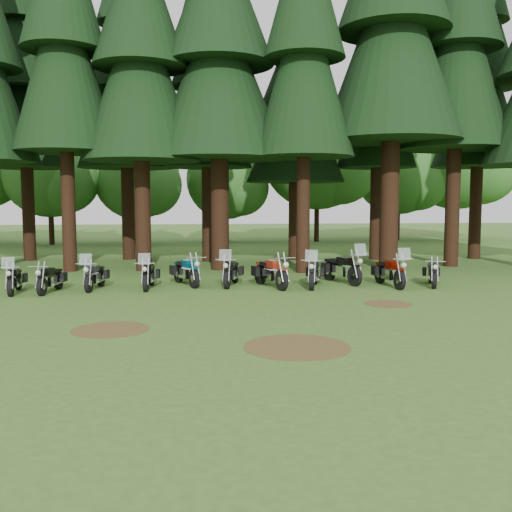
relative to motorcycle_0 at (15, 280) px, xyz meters
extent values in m
plane|color=#375C23|center=(6.82, -3.72, -0.42)|extent=(120.00, 120.00, 0.00)
cylinder|color=black|center=(0.54, 5.79, 2.57)|extent=(0.58, 0.58, 5.99)
cone|color=black|center=(0.54, 5.79, 8.31)|extent=(4.32, 4.32, 7.49)
cylinder|color=black|center=(3.62, 5.69, 2.36)|extent=(0.66, 0.66, 5.57)
cone|color=black|center=(3.62, 5.69, 7.70)|extent=(4.95, 4.95, 6.96)
cylinder|color=black|center=(6.89, 5.73, 2.43)|extent=(0.77, 0.77, 5.70)
cone|color=black|center=(6.89, 5.73, 7.89)|extent=(5.81, 5.81, 7.12)
cylinder|color=black|center=(10.26, 4.31, 2.43)|extent=(0.55, 0.55, 5.71)
cone|color=black|center=(10.26, 4.31, 7.90)|extent=(4.15, 4.15, 7.14)
cylinder|color=black|center=(14.19, 5.05, 2.89)|extent=(0.80, 0.80, 6.62)
cone|color=black|center=(14.19, 5.05, 9.23)|extent=(5.98, 5.98, 8.27)
cylinder|color=black|center=(17.45, 5.89, 2.75)|extent=(0.64, 0.64, 6.35)
cone|color=black|center=(17.45, 5.89, 8.84)|extent=(4.79, 4.79, 7.93)
cylinder|color=black|center=(-2.43, 10.63, 2.34)|extent=(0.60, 0.60, 5.53)
cone|color=black|center=(-2.43, 10.63, 7.64)|extent=(4.52, 4.52, 6.91)
cone|color=black|center=(-2.43, 10.63, 10.90)|extent=(3.62, 3.62, 5.83)
cylinder|color=black|center=(2.44, 10.68, 2.36)|extent=(0.65, 0.65, 5.55)
cone|color=black|center=(2.44, 10.68, 7.68)|extent=(4.85, 4.85, 6.94)
cone|color=black|center=(2.44, 10.68, 10.96)|extent=(3.88, 3.88, 5.86)
cylinder|color=black|center=(6.45, 9.22, 2.34)|extent=(0.58, 0.58, 5.52)
cone|color=black|center=(6.45, 9.22, 7.63)|extent=(4.35, 4.35, 6.90)
cone|color=black|center=(6.45, 9.22, 10.89)|extent=(3.48, 3.48, 5.83)
cylinder|color=black|center=(10.86, 9.53, 1.93)|extent=(0.66, 0.66, 4.70)
cone|color=black|center=(10.86, 9.53, 6.43)|extent=(4.94, 4.94, 5.87)
cone|color=black|center=(10.86, 9.53, 9.20)|extent=(3.95, 3.95, 4.96)
cone|color=black|center=(10.86, 9.53, 11.40)|extent=(2.77, 2.77, 3.91)
cylinder|color=black|center=(14.90, 9.14, 2.36)|extent=(0.53, 0.53, 5.56)
cone|color=black|center=(14.90, 9.14, 7.69)|extent=(3.94, 3.94, 6.95)
cone|color=black|center=(14.90, 9.14, 10.98)|extent=(3.15, 3.15, 5.87)
cylinder|color=black|center=(20.19, 9.07, 2.40)|extent=(0.61, 0.61, 5.65)
cone|color=black|center=(20.19, 9.07, 7.82)|extent=(4.59, 4.59, 7.06)
cone|color=black|center=(20.19, 9.07, 11.15)|extent=(3.67, 3.67, 5.96)
cylinder|color=black|center=(-3.91, 21.26, 0.98)|extent=(0.36, 0.36, 2.80)
sphere|color=#2C5F25|center=(-3.91, 21.26, 4.71)|extent=(6.53, 6.53, 6.53)
sphere|color=#2C5F25|center=(-2.79, 20.51, 4.06)|extent=(4.67, 4.67, 4.67)
cylinder|color=black|center=(1.84, 21.59, 0.85)|extent=(0.36, 0.36, 2.55)
sphere|color=#2C5F25|center=(1.84, 21.59, 4.25)|extent=(5.95, 5.95, 5.95)
sphere|color=#2C5F25|center=(2.86, 20.91, 3.66)|extent=(4.25, 4.25, 4.25)
cylinder|color=black|center=(8.14, 22.78, 0.81)|extent=(0.36, 0.36, 2.47)
sphere|color=#2C5F25|center=(8.14, 22.78, 4.11)|extent=(5.76, 5.76, 5.76)
sphere|color=#2C5F25|center=(9.13, 22.12, 3.53)|extent=(4.12, 4.12, 4.12)
cylinder|color=black|center=(14.74, 22.25, 1.34)|extent=(0.36, 0.36, 3.52)
sphere|color=#2C5F25|center=(14.74, 22.25, 6.03)|extent=(8.21, 8.21, 8.21)
sphere|color=#2C5F25|center=(16.15, 21.31, 5.21)|extent=(5.87, 5.87, 5.87)
cylinder|color=black|center=(21.37, 23.50, 1.05)|extent=(0.36, 0.36, 2.94)
sphere|color=#2C5F25|center=(21.37, 23.50, 4.97)|extent=(6.86, 6.86, 6.86)
sphere|color=#2C5F25|center=(22.54, 22.71, 4.28)|extent=(4.90, 4.90, 4.90)
cylinder|color=black|center=(25.91, 23.36, 1.34)|extent=(0.36, 0.36, 3.52)
sphere|color=#2C5F25|center=(25.91, 23.36, 6.02)|extent=(8.20, 8.20, 8.20)
sphere|color=#2C5F25|center=(27.32, 22.42, 5.20)|extent=(5.86, 5.86, 5.86)
cylinder|color=#4C3D1E|center=(3.82, -5.72, -0.42)|extent=(1.80, 1.80, 0.01)
cylinder|color=#4C3D1E|center=(11.32, -3.22, -0.42)|extent=(1.40, 1.40, 0.01)
cylinder|color=#4C3D1E|center=(7.82, -7.72, -0.42)|extent=(2.20, 2.20, 0.01)
cylinder|color=black|center=(0.08, -0.67, -0.13)|extent=(0.19, 0.60, 0.59)
cylinder|color=black|center=(-0.08, 0.70, -0.13)|extent=(0.19, 0.60, 0.59)
cube|color=silver|center=(-0.01, 0.06, -0.05)|extent=(0.32, 0.65, 0.30)
cube|color=black|center=(0.02, -0.15, 0.27)|extent=(0.32, 0.52, 0.21)
cube|color=black|center=(-0.03, 0.26, 0.24)|extent=(0.32, 0.52, 0.11)
cube|color=silver|center=(0.11, -0.93, 0.66)|extent=(0.38, 0.15, 0.35)
cylinder|color=black|center=(1.01, -0.66, -0.12)|extent=(0.21, 0.60, 0.59)
cylinder|color=black|center=(1.21, 0.72, -0.12)|extent=(0.21, 0.60, 0.59)
cube|color=silver|center=(1.12, 0.08, -0.04)|extent=(0.34, 0.66, 0.31)
cube|color=black|center=(1.09, -0.13, 0.28)|extent=(0.34, 0.53, 0.22)
cube|color=black|center=(1.15, 0.28, 0.24)|extent=(0.34, 0.53, 0.11)
cylinder|color=black|center=(2.36, -0.16, -0.12)|extent=(0.20, 0.61, 0.60)
cylinder|color=black|center=(2.53, 1.25, -0.12)|extent=(0.20, 0.61, 0.60)
cube|color=silver|center=(2.45, 0.59, -0.04)|extent=(0.33, 0.67, 0.31)
cube|color=#222128|center=(2.42, 0.38, 0.29)|extent=(0.33, 0.53, 0.22)
cube|color=black|center=(2.47, 0.80, 0.26)|extent=(0.33, 0.53, 0.11)
cube|color=silver|center=(2.32, -0.43, 0.70)|extent=(0.40, 0.16, 0.36)
cylinder|color=black|center=(4.18, -0.19, -0.12)|extent=(0.16, 0.61, 0.60)
cylinder|color=black|center=(4.27, 1.23, -0.12)|extent=(0.16, 0.61, 0.60)
cube|color=silver|center=(4.23, 0.56, -0.04)|extent=(0.29, 0.66, 0.31)
cube|color=black|center=(4.22, 0.35, 0.29)|extent=(0.30, 0.52, 0.22)
cube|color=black|center=(4.24, 0.77, 0.26)|extent=(0.30, 0.52, 0.11)
cube|color=silver|center=(4.17, -0.47, 0.70)|extent=(0.39, 0.14, 0.36)
cylinder|color=black|center=(5.76, 0.42, -0.09)|extent=(0.37, 0.67, 0.67)
cylinder|color=black|center=(5.19, 1.89, -0.09)|extent=(0.37, 0.67, 0.67)
cube|color=silver|center=(5.45, 1.20, 0.01)|extent=(0.52, 0.76, 0.34)
cube|color=#02475F|center=(5.54, 0.99, 0.37)|extent=(0.49, 0.63, 0.24)
cube|color=black|center=(5.37, 1.42, 0.33)|extent=(0.49, 0.63, 0.12)
cylinder|color=black|center=(6.86, 0.15, -0.10)|extent=(0.29, 0.65, 0.64)
cylinder|color=black|center=(7.24, 1.60, -0.10)|extent=(0.29, 0.65, 0.64)
cube|color=silver|center=(7.07, 0.92, -0.01)|extent=(0.43, 0.72, 0.33)
cube|color=black|center=(7.01, 0.71, 0.33)|extent=(0.42, 0.59, 0.23)
cube|color=black|center=(7.12, 1.14, 0.29)|extent=(0.42, 0.59, 0.12)
cube|color=silver|center=(6.79, -0.13, 0.76)|extent=(0.42, 0.22, 0.38)
cylinder|color=black|center=(8.64, -0.41, -0.07)|extent=(0.37, 0.71, 0.70)
cylinder|color=black|center=(8.11, 1.13, -0.07)|extent=(0.37, 0.71, 0.70)
cube|color=silver|center=(8.36, 0.41, 0.02)|extent=(0.52, 0.79, 0.36)
cube|color=#AF2D19|center=(8.44, 0.18, 0.40)|extent=(0.49, 0.65, 0.25)
cube|color=black|center=(8.28, 0.64, 0.36)|extent=(0.49, 0.65, 0.13)
cylinder|color=black|center=(9.65, -0.47, -0.10)|extent=(0.31, 0.65, 0.64)
cylinder|color=black|center=(10.08, 0.98, -0.10)|extent=(0.31, 0.65, 0.64)
cube|color=silver|center=(9.88, 0.30, -0.01)|extent=(0.46, 0.73, 0.33)
cube|color=black|center=(9.82, 0.09, 0.34)|extent=(0.43, 0.60, 0.23)
cube|color=black|center=(9.95, 0.52, 0.30)|extent=(0.43, 0.60, 0.12)
cube|color=silver|center=(9.57, -0.75, 0.77)|extent=(0.43, 0.23, 0.38)
cylinder|color=black|center=(11.33, 0.29, -0.07)|extent=(0.37, 0.72, 0.70)
cylinder|color=black|center=(10.79, 1.85, -0.07)|extent=(0.37, 0.72, 0.70)
cube|color=silver|center=(11.04, 1.12, 0.03)|extent=(0.52, 0.80, 0.36)
cube|color=black|center=(11.12, 0.89, 0.41)|extent=(0.49, 0.66, 0.26)
cube|color=black|center=(10.96, 1.35, 0.37)|extent=(0.49, 0.66, 0.13)
cube|color=silver|center=(11.43, -0.02, 0.88)|extent=(0.47, 0.27, 0.42)
cylinder|color=black|center=(12.58, -0.69, -0.09)|extent=(0.21, 0.68, 0.67)
cylinder|color=black|center=(12.43, 0.88, -0.09)|extent=(0.21, 0.68, 0.67)
cube|color=silver|center=(12.50, 0.14, 0.01)|extent=(0.35, 0.73, 0.34)
cube|color=#720B03|center=(12.53, -0.09, 0.37)|extent=(0.36, 0.59, 0.24)
cube|color=black|center=(12.48, 0.38, 0.33)|extent=(0.36, 0.59, 0.12)
cube|color=silver|center=(12.61, -0.99, 0.82)|extent=(0.44, 0.17, 0.40)
cylinder|color=black|center=(13.84, -0.56, -0.12)|extent=(0.31, 0.61, 0.60)
cylinder|color=black|center=(14.29, 0.77, -0.12)|extent=(0.31, 0.61, 0.60)
cube|color=silver|center=(14.08, 0.15, -0.04)|extent=(0.44, 0.68, 0.31)
cube|color=black|center=(14.02, -0.05, 0.29)|extent=(0.42, 0.56, 0.22)
cube|color=black|center=(14.15, 0.34, 0.25)|extent=(0.42, 0.56, 0.11)
camera|label=1|loc=(5.76, -18.92, 2.53)|focal=40.00mm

